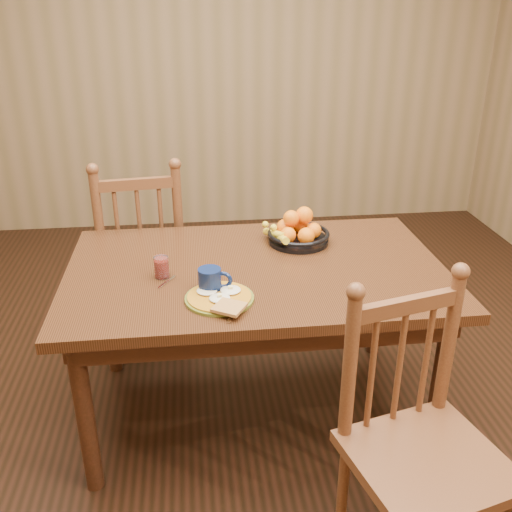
{
  "coord_description": "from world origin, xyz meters",
  "views": [
    {
      "loc": [
        -0.26,
        -2.17,
        1.8
      ],
      "look_at": [
        0.0,
        0.0,
        0.8
      ],
      "focal_mm": 40.0,
      "sensor_mm": 36.0,
      "label": 1
    }
  ],
  "objects": [
    {
      "name": "room",
      "position": [
        0.0,
        0.0,
        1.35
      ],
      "size": [
        4.52,
        5.02,
        2.72
      ],
      "color": "black",
      "rests_on": "ground"
    },
    {
      "name": "dining_table",
      "position": [
        0.0,
        0.0,
        0.67
      ],
      "size": [
        1.6,
        1.0,
        0.75
      ],
      "color": "black",
      "rests_on": "ground"
    },
    {
      "name": "chair_far",
      "position": [
        -0.54,
        0.7,
        0.51
      ],
      "size": [
        0.53,
        0.51,
        1.05
      ],
      "rotation": [
        0.0,
        0.0,
        3.26
      ],
      "color": "#4F2817",
      "rests_on": "ground"
    },
    {
      "name": "chair_near",
      "position": [
        0.43,
        -0.85,
        0.49
      ],
      "size": [
        0.55,
        0.54,
        1.01
      ],
      "rotation": [
        0.0,
        0.0,
        0.25
      ],
      "color": "#4F2817",
      "rests_on": "ground"
    },
    {
      "name": "breakfast_plate",
      "position": [
        -0.17,
        -0.28,
        0.76
      ],
      "size": [
        0.26,
        0.31,
        0.04
      ],
      "color": "#59601E",
      "rests_on": "dining_table"
    },
    {
      "name": "fork",
      "position": [
        -0.12,
        -0.35,
        0.75
      ],
      "size": [
        0.06,
        0.18,
        0.0
      ],
      "rotation": [
        0.0,
        0.0,
        -0.33
      ],
      "color": "silver",
      "rests_on": "dining_table"
    },
    {
      "name": "spoon",
      "position": [
        -0.38,
        -0.06,
        0.75
      ],
      "size": [
        0.07,
        0.15,
        0.01
      ],
      "rotation": [
        0.0,
        0.0,
        -0.57
      ],
      "color": "silver",
      "rests_on": "dining_table"
    },
    {
      "name": "coffee_mug",
      "position": [
        -0.2,
        -0.21,
        0.8
      ],
      "size": [
        0.13,
        0.09,
        0.1
      ],
      "color": "#0B183F",
      "rests_on": "dining_table"
    },
    {
      "name": "juice_glass",
      "position": [
        -0.39,
        -0.05,
        0.79
      ],
      "size": [
        0.06,
        0.06,
        0.09
      ],
      "color": "silver",
      "rests_on": "dining_table"
    },
    {
      "name": "fruit_bowl",
      "position": [
        0.22,
        0.24,
        0.8
      ],
      "size": [
        0.32,
        0.29,
        0.17
      ],
      "color": "black",
      "rests_on": "dining_table"
    }
  ]
}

